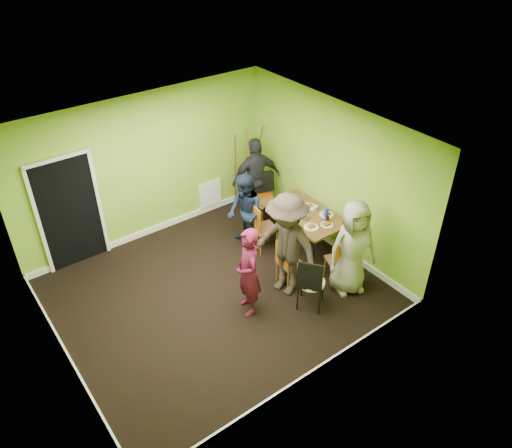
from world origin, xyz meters
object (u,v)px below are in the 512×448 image
(chair_bentwood, at_px, (311,281))
(thermos, at_px, (300,208))
(dining_table, at_px, (305,216))
(person_left_near, at_px, (286,245))
(chair_left_far, at_px, (261,225))
(orange_bottle, at_px, (295,210))
(chair_front_end, at_px, (340,259))
(chair_left_near, at_px, (287,261))
(blue_bottle, at_px, (326,213))
(person_back_end, at_px, (256,179))
(person_front_end, at_px, (352,248))
(easel, at_px, (247,168))
(person_left_far, at_px, (245,214))
(chair_back_end, at_px, (264,187))
(person_standing, at_px, (248,272))

(chair_bentwood, height_order, thermos, chair_bentwood)
(dining_table, bearing_deg, chair_bentwood, -127.88)
(person_left_near, bearing_deg, chair_left_far, 149.28)
(chair_bentwood, xyz_separation_m, orange_bottle, (0.87, 1.44, 0.24))
(chair_front_end, distance_m, chair_bentwood, 0.83)
(chair_left_near, relative_size, chair_front_end, 0.97)
(blue_bottle, distance_m, orange_bottle, 0.58)
(person_back_end, bearing_deg, orange_bottle, 99.37)
(thermos, bearing_deg, person_back_end, 89.60)
(chair_left_far, relative_size, blue_bottle, 4.79)
(chair_left_far, bearing_deg, blue_bottle, 61.30)
(blue_bottle, relative_size, person_front_end, 0.12)
(chair_front_end, height_order, easel, easel)
(dining_table, bearing_deg, person_left_near, -145.52)
(person_left_near, distance_m, person_front_end, 1.07)
(person_back_end, bearing_deg, easel, -87.19)
(person_left_far, bearing_deg, chair_bentwood, 11.06)
(blue_bottle, distance_m, person_front_end, 1.06)
(easel, bearing_deg, blue_bottle, -85.32)
(chair_left_far, relative_size, chair_left_near, 1.12)
(chair_left_far, xyz_separation_m, thermos, (0.63, -0.34, 0.31))
(easel, bearing_deg, person_front_end, -93.49)
(chair_left_far, height_order, chair_bentwood, chair_bentwood)
(chair_left_far, bearing_deg, thermos, 72.77)
(chair_bentwood, height_order, person_front_end, person_front_end)
(chair_front_end, distance_m, blue_bottle, 0.96)
(orange_bottle, bearing_deg, chair_back_end, 82.23)
(chair_left_far, relative_size, person_back_end, 0.57)
(person_back_end, bearing_deg, blue_bottle, 111.35)
(person_back_end, relative_size, person_front_end, 1.01)
(easel, distance_m, blue_bottle, 2.18)
(chair_back_end, height_order, person_front_end, person_front_end)
(chair_left_near, distance_m, person_left_near, 0.47)
(chair_front_end, xyz_separation_m, easel, (0.22, 2.97, 0.37))
(person_front_end, bearing_deg, person_left_far, 128.58)
(chair_bentwood, bearing_deg, chair_back_end, 120.37)
(dining_table, distance_m, chair_bentwood, 1.64)
(chair_left_far, xyz_separation_m, easel, (0.71, 1.43, 0.33))
(chair_left_far, xyz_separation_m, chair_left_near, (-0.24, -1.02, -0.06))
(chair_bentwood, distance_m, person_front_end, 0.89)
(person_standing, bearing_deg, chair_bentwood, 73.20)
(easel, xyz_separation_m, blue_bottle, (0.18, -2.17, -0.02))
(chair_back_end, bearing_deg, chair_front_end, 101.02)
(person_standing, bearing_deg, person_left_far, 163.48)
(dining_table, height_order, person_standing, person_standing)
(person_left_near, xyz_separation_m, person_back_end, (0.99, 2.13, -0.07))
(chair_bentwood, height_order, person_back_end, person_back_end)
(person_standing, distance_m, person_left_near, 0.79)
(chair_left_near, distance_m, chair_front_end, 0.90)
(chair_left_near, distance_m, person_front_end, 1.10)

